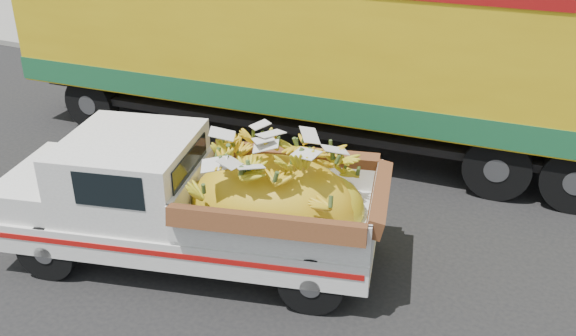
% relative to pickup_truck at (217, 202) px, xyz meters
% --- Properties ---
extents(ground, '(100.00, 100.00, 0.00)m').
position_rel_pickup_truck_xyz_m(ground, '(-0.55, 0.02, -0.96)').
color(ground, black).
rests_on(ground, ground).
extents(curb, '(60.00, 0.25, 0.15)m').
position_rel_pickup_truck_xyz_m(curb, '(-0.55, 6.79, -0.88)').
color(curb, gray).
rests_on(curb, ground).
extents(sidewalk, '(60.00, 4.00, 0.14)m').
position_rel_pickup_truck_xyz_m(sidewalk, '(-0.55, 8.89, -0.89)').
color(sidewalk, gray).
rests_on(sidewalk, ground).
extents(pickup_truck, '(5.39, 3.06, 1.79)m').
position_rel_pickup_truck_xyz_m(pickup_truck, '(0.00, 0.00, 0.00)').
color(pickup_truck, black).
rests_on(pickup_truck, ground).
extents(semi_trailer, '(12.04, 3.40, 3.80)m').
position_rel_pickup_truck_xyz_m(semi_trailer, '(-0.41, 4.34, 1.16)').
color(semi_trailer, black).
rests_on(semi_trailer, ground).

